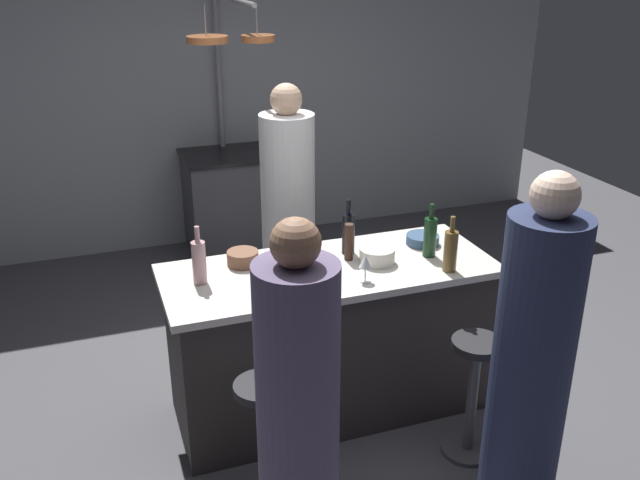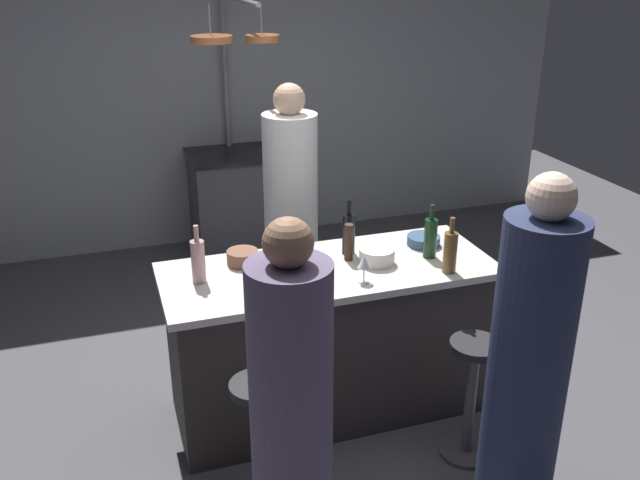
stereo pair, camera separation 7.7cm
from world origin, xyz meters
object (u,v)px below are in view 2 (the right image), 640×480
guest_right (528,368)px  wine_bottle_dark (349,233)px  wine_bottle_red (430,237)px  wine_glass_near_left_guest (364,263)px  stove_range (237,202)px  bar_stool_left (260,438)px  mixing_bowl_wooden (243,257)px  wine_bottle_rose (198,260)px  mixing_bowl_ceramic (377,256)px  wine_bottle_amber (450,251)px  mixing_bowl_blue (423,240)px  chef (291,219)px  guest_left (291,416)px  bar_stool_right (471,394)px  pepper_mill (349,242)px  wine_glass_by_chef (295,236)px

guest_right → wine_bottle_dark: size_ratio=5.29×
wine_bottle_red → wine_glass_near_left_guest: 0.50m
stove_range → bar_stool_left: stove_range is taller
mixing_bowl_wooden → wine_bottle_rose: bearing=-150.4°
wine_bottle_dark → mixing_bowl_ceramic: (0.10, -0.17, -0.08)m
bar_stool_left → wine_bottle_amber: size_ratio=2.21×
stove_range → mixing_bowl_ceramic: (0.27, -2.48, 0.50)m
guest_right → wine_bottle_red: guest_right is taller
mixing_bowl_wooden → mixing_bowl_blue: bearing=-3.9°
wine_glass_near_left_guest → mixing_bowl_wooden: wine_glass_near_left_guest is taller
chef → wine_bottle_rose: 1.27m
wine_bottle_rose → wine_bottle_dark: bearing=6.7°
mixing_bowl_ceramic → wine_glass_near_left_guest: bearing=-128.1°
guest_left → wine_bottle_rose: guest_left is taller
chef → wine_bottle_amber: size_ratio=5.56×
bar_stool_left → wine_bottle_red: 1.42m
guest_left → wine_bottle_amber: bearing=33.6°
bar_stool_right → pepper_mill: size_ratio=3.24×
wine_bottle_rose → wine_bottle_amber: bearing=-13.1°
mixing_bowl_wooden → mixing_bowl_blue: (1.05, -0.07, -0.01)m
chef → guest_right: size_ratio=1.02×
guest_right → mixing_bowl_blue: 1.15m
stove_range → wine_bottle_rose: size_ratio=2.86×
wine_bottle_red → wine_glass_by_chef: size_ratio=2.10×
wine_bottle_red → wine_glass_near_left_guest: wine_bottle_red is taller
mixing_bowl_blue → bar_stool_left: bearing=-147.8°
wine_bottle_amber → mixing_bowl_ceramic: bearing=144.9°
bar_stool_left → mixing_bowl_wooden: size_ratio=3.97×
wine_bottle_amber → wine_glass_near_left_guest: size_ratio=2.11×
wine_glass_near_left_guest → mixing_bowl_blue: (0.51, 0.34, -0.08)m
wine_bottle_red → mixing_bowl_blue: 0.19m
guest_right → pepper_mill: size_ratio=7.97×
pepper_mill → mixing_bowl_ceramic: (0.13, -0.09, -0.06)m
bar_stool_left → pepper_mill: 1.15m
pepper_mill → mixing_bowl_ceramic: bearing=-34.0°
mixing_bowl_blue → wine_bottle_red: bearing=-105.1°
guest_left → chef: bearing=73.9°
guest_left → mixing_bowl_ceramic: size_ratio=8.27×
wine_glass_by_chef → mixing_bowl_ceramic: wine_glass_by_chef is taller
guest_left → mixing_bowl_ceramic: bearing=51.1°
bar_stool_right → wine_bottle_red: bearing=88.5°
guest_left → wine_bottle_red: 1.44m
guest_right → wine_bottle_rose: guest_right is taller
guest_right → wine_bottle_rose: size_ratio=5.38×
wine_glass_near_left_guest → mixing_bowl_ceramic: 0.26m
guest_right → mixing_bowl_wooden: guest_right is taller
guest_left → mixing_bowl_ceramic: (0.76, 0.94, 0.20)m
guest_right → wine_glass_near_left_guest: guest_right is taller
chef → wine_bottle_dark: (0.08, -0.88, 0.23)m
guest_left → wine_bottle_red: (1.07, 0.93, 0.28)m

